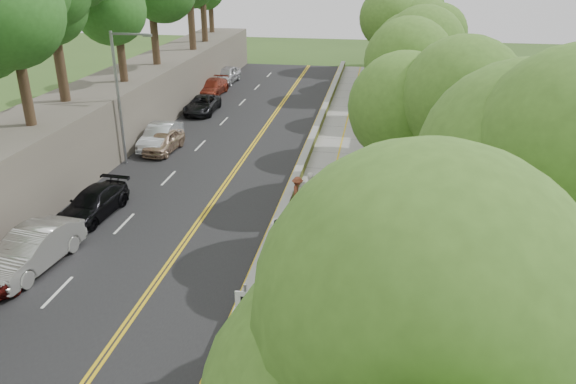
{
  "coord_description": "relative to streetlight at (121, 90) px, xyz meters",
  "views": [
    {
      "loc": [
        4.6,
        -16.65,
        12.14
      ],
      "look_at": [
        0.5,
        8.0,
        1.4
      ],
      "focal_mm": 35.0,
      "sensor_mm": 36.0,
      "label": 1
    }
  ],
  "objects": [
    {
      "name": "rock_embankment",
      "position": [
        -3.04,
        1.0,
        -2.64
      ],
      "size": [
        5.0,
        66.0,
        4.0
      ],
      "primitive_type": "cube",
      "color": "#595147",
      "rests_on": "ground"
    },
    {
      "name": "painter_2",
      "position": [
        11.21,
        -9.94,
        -3.7
      ],
      "size": [
        0.84,
        0.99,
        1.78
      ],
      "primitive_type": "imported",
      "rotation": [
        0.0,
        0.0,
        1.36
      ],
      "color": "black",
      "rests_on": "sidewalk"
    },
    {
      "name": "jersey_barrier",
      "position": [
        10.71,
        1.0,
        -4.34
      ],
      "size": [
        0.42,
        66.0,
        0.6
      ],
      "primitive_type": "cube",
      "color": "#BFD126",
      "rests_on": "ground"
    },
    {
      "name": "ground",
      "position": [
        10.46,
        -14.0,
        -4.64
      ],
      "size": [
        140.0,
        140.0,
        0.0
      ],
      "primitive_type": "plane",
      "color": "#33511E",
      "rests_on": "ground"
    },
    {
      "name": "concrete_block",
      "position": [
        13.66,
        -12.15,
        -4.15
      ],
      "size": [
        1.33,
        1.0,
        0.88
      ],
      "primitive_type": "cube",
      "rotation": [
        0.0,
        0.0,
        0.01
      ],
      "color": "gray",
      "rests_on": "sidewalk"
    },
    {
      "name": "car_8",
      "position": [
        -0.14,
        23.46,
        -3.81
      ],
      "size": [
        2.14,
        4.76,
        1.59
      ],
      "primitive_type": "imported",
      "rotation": [
        0.0,
        0.0,
        -0.06
      ],
      "color": "silver",
      "rests_on": "road"
    },
    {
      "name": "painter_0",
      "position": [
        11.91,
        -13.0,
        -3.82
      ],
      "size": [
        0.74,
        0.88,
        1.54
      ],
      "primitive_type": "imported",
      "rotation": [
        0.0,
        0.0,
        1.18
      ],
      "color": "orange",
      "rests_on": "sidewalk"
    },
    {
      "name": "car_3",
      "position": [
        1.46,
        -7.4,
        -3.92
      ],
      "size": [
        2.28,
        4.81,
        1.35
      ],
      "primitive_type": "imported",
      "rotation": [
        0.0,
        0.0,
        -0.08
      ],
      "color": "black",
      "rests_on": "road"
    },
    {
      "name": "car_5",
      "position": [
        0.81,
        3.23,
        -3.82
      ],
      "size": [
        1.69,
        4.74,
        1.56
      ],
      "primitive_type": "imported",
      "rotation": [
        0.0,
        0.0,
        0.01
      ],
      "color": "silver",
      "rests_on": "road"
    },
    {
      "name": "streetlight",
      "position": [
        0.0,
        0.0,
        0.0
      ],
      "size": [
        2.52,
        0.22,
        8.0
      ],
      "color": "gray",
      "rests_on": "ground"
    },
    {
      "name": "person_far",
      "position": [
        14.6,
        13.67,
        -3.73
      ],
      "size": [
        1.05,
        0.53,
        1.72
      ],
      "primitive_type": "imported",
      "rotation": [
        0.0,
        0.0,
        3.25
      ],
      "color": "black",
      "rests_on": "sidewalk"
    },
    {
      "name": "painter_3",
      "position": [
        11.21,
        -4.55,
        -3.8
      ],
      "size": [
        0.77,
        1.11,
        1.58
      ],
      "primitive_type": "imported",
      "rotation": [
        0.0,
        0.0,
        1.77
      ],
      "color": "brown",
      "rests_on": "sidewalk"
    },
    {
      "name": "trees_fenceside",
      "position": [
        17.46,
        1.0,
        2.36
      ],
      "size": [
        7.0,
        66.0,
        14.0
      ],
      "primitive_type": null,
      "color": "#50812A",
      "rests_on": "ground"
    },
    {
      "name": "car_6",
      "position": [
        0.88,
        12.15,
        -3.93
      ],
      "size": [
        2.39,
        4.88,
        1.34
      ],
      "primitive_type": "imported",
      "rotation": [
        0.0,
        0.0,
        0.04
      ],
      "color": "black",
      "rests_on": "road"
    },
    {
      "name": "car_7",
      "position": [
        -0.07,
        18.18,
        -3.89
      ],
      "size": [
        2.21,
        4.98,
        1.42
      ],
      "primitive_type": "imported",
      "rotation": [
        0.0,
        0.0,
        -0.05
      ],
      "color": "maroon",
      "rests_on": "road"
    },
    {
      "name": "road",
      "position": [
        5.06,
        1.0,
        -4.62
      ],
      "size": [
        11.2,
        66.0,
        0.04
      ],
      "primitive_type": "cube",
      "color": "black",
      "rests_on": "ground"
    },
    {
      "name": "painter_1",
      "position": [
        11.91,
        -4.67,
        -3.63
      ],
      "size": [
        0.71,
        0.83,
        1.93
      ],
      "primitive_type": "imported",
      "rotation": [
        0.0,
        0.0,
        1.99
      ],
      "color": "beige",
      "rests_on": "sidewalk"
    },
    {
      "name": "construction_barrel",
      "position": [
        14.64,
        10.9,
        -4.16
      ],
      "size": [
        0.53,
        0.53,
        0.87
      ],
      "primitive_type": "cylinder",
      "color": "#F22B00",
      "rests_on": "sidewalk"
    },
    {
      "name": "sidewalk",
      "position": [
        13.01,
        1.0,
        -4.61
      ],
      "size": [
        4.2,
        66.0,
        0.05
      ],
      "primitive_type": "cube",
      "color": "gray",
      "rests_on": "ground"
    },
    {
      "name": "signpost",
      "position": [
        11.51,
        -17.02,
        -2.68
      ],
      "size": [
        0.62,
        0.09,
        3.1
      ],
      "color": "gray",
      "rests_on": "sidewalk"
    },
    {
      "name": "chainlink_fence",
      "position": [
        15.11,
        1.0,
        -3.64
      ],
      "size": [
        0.04,
        66.0,
        2.0
      ],
      "primitive_type": "cube",
      "color": "slate",
      "rests_on": "ground"
    },
    {
      "name": "car_4",
      "position": [
        1.33,
        2.47,
        -3.92
      ],
      "size": [
        1.85,
        4.1,
        1.37
      ],
      "primitive_type": "imported",
      "rotation": [
        0.0,
        0.0,
        -0.06
      ],
      "color": "tan",
      "rests_on": "road"
    },
    {
      "name": "car_1",
      "position": [
        1.37,
        -12.43,
        -3.77
      ],
      "size": [
        2.25,
        5.18,
        1.66
      ],
      "primitive_type": "imported",
      "rotation": [
        0.0,
        0.0,
        -0.1
      ],
      "color": "beige",
      "rests_on": "road"
    },
    {
      "name": "car_2",
      "position": [
        0.96,
        -13.08,
        -3.94
      ],
      "size": [
        2.47,
        4.89,
        1.32
      ],
      "primitive_type": "imported",
      "rotation": [
        0.0,
        0.0,
        -0.06
      ],
      "color": "#4D0F0D",
      "rests_on": "road"
    }
  ]
}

